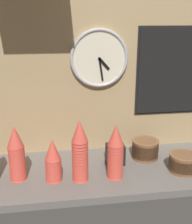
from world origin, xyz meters
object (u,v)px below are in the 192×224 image
object	(u,v)px
cup_stack_left	(16,153)
napkin_dispenser	(115,154)
bowl_stack_far_right	(183,162)
cup_stack_center_right	(116,151)
cup_stack_center_left	(53,160)
menu_board	(175,71)
wall_clock	(99,58)
cup_stack_center	(80,151)
bowl_stack_right	(145,149)

from	to	relation	value
cup_stack_left	napkin_dispenser	distance (m)	0.56
cup_stack_left	bowl_stack_far_right	size ratio (longest dim) A/B	1.90
cup_stack_center_right	bowl_stack_far_right	xyz separation A→B (m)	(0.39, 0.01, -0.10)
cup_stack_center_left	menu_board	distance (m)	0.92
cup_stack_center_right	napkin_dispenser	world-z (taller)	cup_stack_center_right
cup_stack_left	wall_clock	bearing A→B (deg)	31.32
napkin_dispenser	cup_stack_center_right	bearing A→B (deg)	-102.02
cup_stack_center_left	menu_board	bearing A→B (deg)	23.46
cup_stack_center	bowl_stack_right	size ratio (longest dim) A/B	2.11
cup_stack_center_left	bowl_stack_far_right	size ratio (longest dim) A/B	1.48
cup_stack_center_left	napkin_dispenser	bearing A→B (deg)	20.09
cup_stack_center_left	cup_stack_center_right	size ratio (longest dim) A/B	0.78
cup_stack_left	menu_board	size ratio (longest dim) A/B	0.55
cup_stack_center_left	wall_clock	size ratio (longest dim) A/B	0.68
bowl_stack_right	menu_board	distance (m)	0.52
cup_stack_center_left	wall_clock	world-z (taller)	wall_clock
bowl_stack_far_right	cup_stack_center_right	bearing A→B (deg)	-178.50
cup_stack_center	bowl_stack_far_right	bearing A→B (deg)	0.92
cup_stack_center_left	wall_clock	bearing A→B (deg)	48.29
cup_stack_center_left	napkin_dispenser	world-z (taller)	cup_stack_center_left
bowl_stack_right	napkin_dispenser	size ratio (longest dim) A/B	1.36
bowl_stack_right	cup_stack_left	bearing A→B (deg)	-169.49
cup_stack_center	cup_stack_left	bearing A→B (deg)	171.04
bowl_stack_right	cup_stack_center_left	bearing A→B (deg)	-162.57
bowl_stack_far_right	napkin_dispenser	xyz separation A→B (m)	(-0.36, 0.14, 0.01)
bowl_stack_far_right	napkin_dispenser	distance (m)	0.38
menu_board	cup_stack_left	bearing A→B (deg)	-162.68
cup_stack_center_left	cup_stack_center	bearing A→B (deg)	-6.07
cup_stack_center	napkin_dispenser	bearing A→B (deg)	33.74
cup_stack_center_right	menu_board	xyz separation A→B (m)	(0.45, 0.35, 0.35)
bowl_stack_far_right	cup_stack_left	bearing A→B (deg)	177.34
cup_stack_left	cup_stack_center	bearing A→B (deg)	-8.96
cup_stack_center_left	menu_board	world-z (taller)	menu_board
cup_stack_center_right	menu_board	bearing A→B (deg)	38.16
cup_stack_center_left	bowl_stack_right	size ratio (longest dim) A/B	1.48
wall_clock	napkin_dispenser	size ratio (longest dim) A/B	2.96
cup_stack_center_left	cup_stack_left	bearing A→B (deg)	168.91
cup_stack_left	wall_clock	world-z (taller)	wall_clock
bowl_stack_far_right	wall_clock	bearing A→B (deg)	142.04
wall_clock	cup_stack_left	bearing A→B (deg)	-148.68
bowl_stack_right	napkin_dispenser	bearing A→B (deg)	-167.63
menu_board	wall_clock	bearing A→B (deg)	-178.95
cup_stack_center	cup_stack_center_left	world-z (taller)	cup_stack_center
cup_stack_center	napkin_dispenser	xyz separation A→B (m)	(0.22, 0.15, -0.11)
menu_board	cup_stack_center_right	bearing A→B (deg)	-141.84
bowl_stack_right	wall_clock	size ratio (longest dim) A/B	0.46
napkin_dispenser	bowl_stack_right	bearing A→B (deg)	12.37
cup_stack_center	wall_clock	bearing A→B (deg)	66.05
cup_stack_center_right	napkin_dispenser	bearing A→B (deg)	77.98
cup_stack_center	cup_stack_left	xyz separation A→B (m)	(-0.32, 0.05, -0.02)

